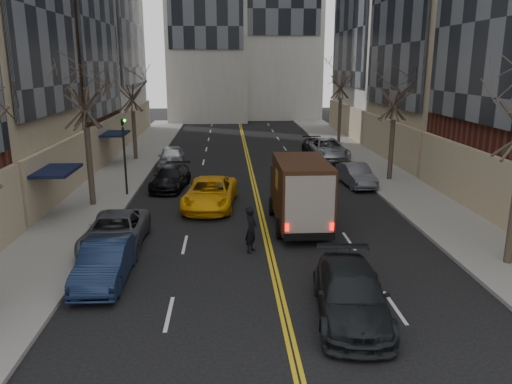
# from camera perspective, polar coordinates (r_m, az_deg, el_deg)

# --- Properties ---
(sidewalk_left) EXTENTS (4.00, 66.00, 0.15)m
(sidewalk_left) POSITION_cam_1_polar(r_m,az_deg,el_deg) (34.48, -15.57, 1.71)
(sidewalk_left) COLOR slate
(sidewalk_left) RESTS_ON ground
(sidewalk_right) EXTENTS (4.00, 66.00, 0.15)m
(sidewalk_right) POSITION_cam_1_polar(r_m,az_deg,el_deg) (35.34, 14.29, 2.10)
(sidewalk_right) COLOR slate
(sidewalk_right) RESTS_ON ground
(tree_lf_mid) EXTENTS (3.20, 3.20, 8.91)m
(tree_lf_mid) POSITION_cam_1_polar(r_m,az_deg,el_deg) (26.87, -19.20, 12.03)
(tree_lf_mid) COLOR #382D23
(tree_lf_mid) RESTS_ON sidewalk_left
(tree_lf_far) EXTENTS (3.20, 3.20, 8.12)m
(tree_lf_far) POSITION_cam_1_polar(r_m,az_deg,el_deg) (39.56, -14.07, 12.10)
(tree_lf_far) COLOR #382D23
(tree_lf_far) RESTS_ON sidewalk_left
(tree_rt_mid) EXTENTS (3.20, 3.20, 8.32)m
(tree_rt_mid) POSITION_cam_1_polar(r_m,az_deg,el_deg) (32.63, 15.68, 11.83)
(tree_rt_mid) COLOR #382D23
(tree_rt_mid) RESTS_ON sidewalk_right
(tree_rt_far) EXTENTS (3.20, 3.20, 9.11)m
(tree_rt_far) POSITION_cam_1_polar(r_m,az_deg,el_deg) (47.07, 9.76, 13.51)
(tree_rt_far) COLOR #382D23
(tree_rt_far) RESTS_ON sidewalk_right
(traffic_signal) EXTENTS (0.29, 0.26, 4.70)m
(traffic_signal) POSITION_cam_1_polar(r_m,az_deg,el_deg) (28.83, -14.84, 4.89)
(traffic_signal) COLOR black
(traffic_signal) RESTS_ON sidewalk_left
(ups_truck) EXTENTS (2.44, 5.91, 3.23)m
(ups_truck) POSITION_cam_1_polar(r_m,az_deg,el_deg) (22.98, 5.02, -0.08)
(ups_truck) COLOR black
(ups_truck) RESTS_ON ground
(observer_sedan) EXTENTS (2.62, 5.27, 1.47)m
(observer_sedan) POSITION_cam_1_polar(r_m,az_deg,el_deg) (15.38, 10.81, -11.42)
(observer_sedan) COLOR black
(observer_sedan) RESTS_ON ground
(taxi) EXTENTS (3.05, 5.68, 1.52)m
(taxi) POSITION_cam_1_polar(r_m,az_deg,el_deg) (26.35, -5.25, -0.14)
(taxi) COLOR #EDA709
(taxi) RESTS_ON ground
(pedestrian) EXTENTS (0.67, 0.80, 1.88)m
(pedestrian) POSITION_cam_1_polar(r_m,az_deg,el_deg) (20.00, -0.55, -4.32)
(pedestrian) COLOR black
(pedestrian) RESTS_ON ground
(parked_lf_b) EXTENTS (1.52, 4.34, 1.43)m
(parked_lf_b) POSITION_cam_1_polar(r_m,az_deg,el_deg) (18.19, -16.86, -7.69)
(parked_lf_b) COLOR #121E39
(parked_lf_b) RESTS_ON ground
(parked_lf_c) EXTENTS (2.33, 5.01, 1.39)m
(parked_lf_c) POSITION_cam_1_polar(r_m,az_deg,el_deg) (21.32, -15.79, -4.37)
(parked_lf_c) COLOR #4D4F54
(parked_lf_c) RESTS_ON ground
(parked_lf_d) EXTENTS (2.41, 4.75, 1.32)m
(parked_lf_d) POSITION_cam_1_polar(r_m,az_deg,el_deg) (30.65, -9.72, 1.61)
(parked_lf_d) COLOR black
(parked_lf_d) RESTS_ON ground
(parked_lf_e) EXTENTS (2.02, 4.57, 1.53)m
(parked_lf_e) POSITION_cam_1_polar(r_m,az_deg,el_deg) (36.94, -9.65, 3.96)
(parked_lf_e) COLOR #A7ABAF
(parked_lf_e) RESTS_ON ground
(parked_rt_a) EXTENTS (1.79, 4.24, 1.36)m
(parked_rt_a) POSITION_cam_1_polar(r_m,az_deg,el_deg) (31.49, 11.37, 1.91)
(parked_rt_a) COLOR #4A4B51
(parked_rt_a) RESTS_ON ground
(parked_rt_b) EXTENTS (2.78, 5.84, 1.61)m
(parked_rt_b) POSITION_cam_1_polar(r_m,az_deg,el_deg) (39.98, 8.21, 4.87)
(parked_rt_b) COLOR #A7AAAF
(parked_rt_b) RESTS_ON ground
(parked_rt_c) EXTENTS (1.88, 4.58, 1.33)m
(parked_rt_c) POSITION_cam_1_polar(r_m,az_deg,el_deg) (41.79, 6.81, 5.14)
(parked_rt_c) COLOR black
(parked_rt_c) RESTS_ON ground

